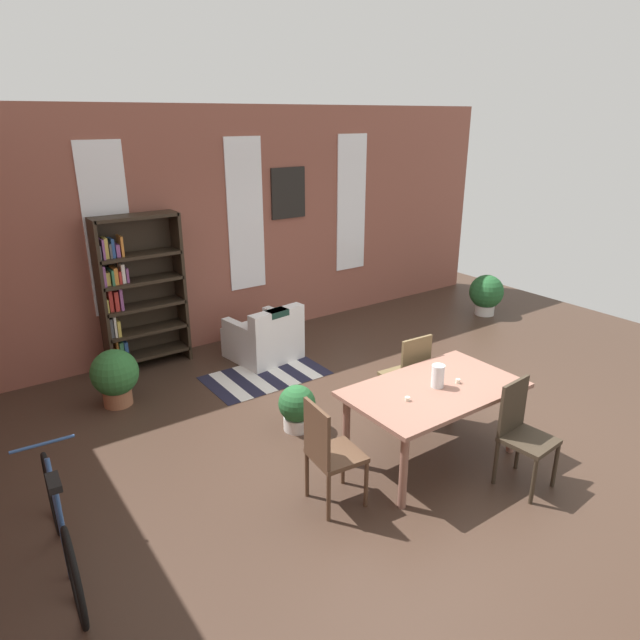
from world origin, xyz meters
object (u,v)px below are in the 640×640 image
object	(u,v)px
dining_chair_head_left	(329,451)
dining_chair_near_right	(522,431)
potted_plant_window	(115,375)
bicycle_second	(62,529)
dining_chair_far_right	(408,373)
dining_table	(434,396)
potted_plant_by_shelf	(297,407)
vase_on_table	(438,376)
armchair_white	(265,338)
potted_plant_corner	(486,293)
bookshelf_tall	(136,293)

from	to	relation	value
dining_chair_head_left	dining_chair_near_right	xyz separation A→B (m)	(1.55, -0.71, 0.00)
dining_chair_head_left	potted_plant_window	size ratio (longest dim) A/B	1.45
bicycle_second	potted_plant_window	xyz separation A→B (m)	(1.03, 2.24, 0.03)
dining_chair_far_right	potted_plant_window	distance (m)	3.22
dining_table	potted_plant_by_shelf	xyz separation A→B (m)	(-0.74, 1.17, -0.40)
vase_on_table	dining_chair_near_right	bearing A→B (deg)	-65.09
bicycle_second	potted_plant_window	bearing A→B (deg)	65.24
dining_chair_head_left	armchair_white	distance (m)	3.14
dining_chair_near_right	potted_plant_corner	world-z (taller)	dining_chair_near_right
bookshelf_tall	bicycle_second	distance (m)	3.57
vase_on_table	bicycle_second	distance (m)	3.26
dining_table	dining_chair_far_right	size ratio (longest dim) A/B	1.72
potted_plant_corner	bookshelf_tall	bearing A→B (deg)	166.55
potted_plant_corner	dining_table	bearing A→B (deg)	-147.26
dining_chair_far_right	potted_plant_by_shelf	world-z (taller)	dining_chair_far_right
bookshelf_tall	bicycle_second	world-z (taller)	bookshelf_tall
armchair_white	potted_plant_corner	size ratio (longest dim) A/B	1.36
vase_on_table	dining_chair_far_right	world-z (taller)	vase_on_table
dining_chair_near_right	dining_chair_head_left	bearing A→B (deg)	155.26
dining_chair_far_right	armchair_white	bearing A→B (deg)	101.66
dining_table	vase_on_table	distance (m)	0.20
bicycle_second	bookshelf_tall	bearing A→B (deg)	62.44
dining_chair_far_right	dining_chair_head_left	bearing A→B (deg)	-155.72
dining_table	dining_chair_far_right	distance (m)	0.81
dining_chair_head_left	bookshelf_tall	distance (m)	3.68
dining_chair_near_right	bicycle_second	xyz separation A→B (m)	(-3.50, 1.24, -0.18)
dining_chair_far_right	bicycle_second	bearing A→B (deg)	-177.14
dining_chair_near_right	bookshelf_tall	distance (m)	4.76
dining_chair_far_right	potted_plant_window	size ratio (longest dim) A/B	1.45
vase_on_table	bookshelf_tall	xyz separation A→B (m)	(-1.55, 3.64, 0.14)
dining_table	bookshelf_tall	xyz separation A→B (m)	(-1.52, 3.64, 0.33)
dining_chair_far_right	potted_plant_by_shelf	bearing A→B (deg)	157.46
dining_chair_far_right	potted_plant_corner	bearing A→B (deg)	26.65
potted_plant_by_shelf	potted_plant_window	size ratio (longest dim) A/B	0.74
vase_on_table	dining_table	bearing A→B (deg)	-180.00
armchair_white	potted_plant_corner	distance (m)	3.86
bicycle_second	potted_plant_window	size ratio (longest dim) A/B	2.52
bookshelf_tall	dining_chair_far_right	bearing A→B (deg)	-57.36
vase_on_table	armchair_white	world-z (taller)	vase_on_table
potted_plant_by_shelf	potted_plant_window	bearing A→B (deg)	130.25
dining_chair_near_right	bookshelf_tall	bearing A→B (deg)	113.36
bookshelf_tall	bicycle_second	xyz separation A→B (m)	(-1.62, -3.11, -0.66)
armchair_white	bicycle_second	size ratio (longest dim) A/B	0.54
dining_table	potted_plant_by_shelf	bearing A→B (deg)	122.57
vase_on_table	dining_chair_head_left	size ratio (longest dim) A/B	0.22
bicycle_second	potted_plant_by_shelf	size ratio (longest dim) A/B	3.38
dining_chair_head_left	bookshelf_tall	world-z (taller)	bookshelf_tall
dining_table	bicycle_second	bearing A→B (deg)	170.40
dining_chair_head_left	potted_plant_window	distance (m)	2.92
dining_chair_head_left	potted_plant_corner	bearing A→B (deg)	25.91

